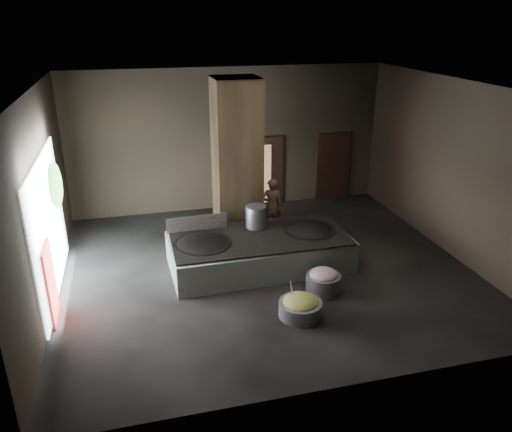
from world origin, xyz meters
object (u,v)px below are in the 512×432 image
object	(u,v)px
hearth_platform	(259,252)
wok_right	(310,233)
meat_basin	(323,283)
cook	(271,206)
wok_left	(202,246)
stock_pot	(256,217)
veg_basin	(300,309)

from	to	relation	value
hearth_platform	wok_right	world-z (taller)	wok_right
meat_basin	cook	bearing A→B (deg)	93.36
wok_right	cook	world-z (taller)	cook
hearth_platform	wok_right	xyz separation A→B (m)	(1.35, 0.05, 0.36)
wok_left	stock_pot	size ratio (longest dim) A/B	2.42
wok_right	stock_pot	world-z (taller)	stock_pot
cook	meat_basin	world-z (taller)	cook
cook	meat_basin	size ratio (longest dim) A/B	2.05
hearth_platform	meat_basin	world-z (taller)	hearth_platform
stock_pot	cook	distance (m)	1.71
hearth_platform	stock_pot	distance (m)	0.93
wok_right	veg_basin	world-z (taller)	wok_right
hearth_platform	meat_basin	xyz separation A→B (m)	(1.10, -1.61, -0.17)
veg_basin	hearth_platform	bearing A→B (deg)	96.19
wok_left	wok_right	bearing A→B (deg)	2.05
hearth_platform	veg_basin	size ratio (longest dim) A/B	4.83
cook	veg_basin	world-z (taller)	cook
wok_right	stock_pot	bearing A→B (deg)	158.96
wok_right	hearth_platform	bearing A→B (deg)	-177.88
wok_left	stock_pot	xyz separation A→B (m)	(1.50, 0.60, 0.38)
wok_left	cook	size ratio (longest dim) A/B	0.86
cook	wok_right	bearing A→B (deg)	106.45
wok_left	cook	bearing A→B (deg)	41.33
wok_left	meat_basin	size ratio (longest dim) A/B	1.78
wok_right	stock_pot	distance (m)	1.44
hearth_platform	veg_basin	distance (m)	2.45
wok_left	cook	xyz separation A→B (m)	(2.34, 2.05, 0.06)
hearth_platform	cook	xyz separation A→B (m)	(0.89, 2.00, 0.43)
hearth_platform	cook	world-z (taller)	cook
meat_basin	stock_pot	bearing A→B (deg)	115.89
stock_pot	wok_right	bearing A→B (deg)	-21.04
wok_left	wok_right	size ratio (longest dim) A/B	1.07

